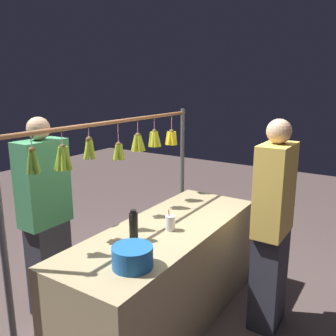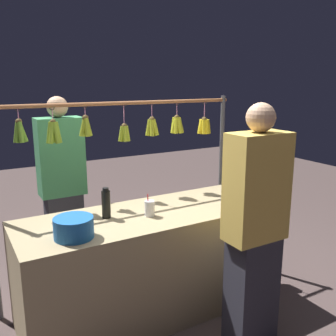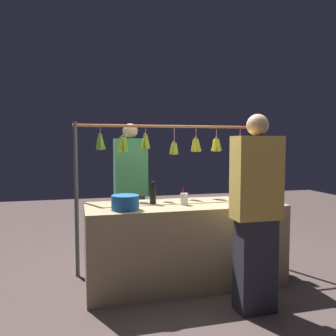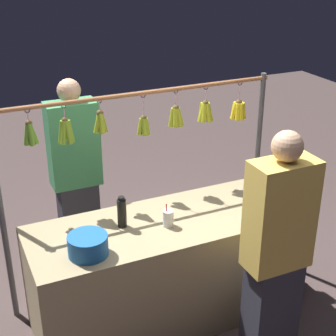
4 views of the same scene
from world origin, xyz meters
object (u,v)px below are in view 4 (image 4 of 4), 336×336
vendor_person (76,180)px  customer_person (275,260)px  drink_cup (168,218)px  water_bottle (122,212)px  blue_bucket (88,245)px

vendor_person → customer_person: size_ratio=1.00×
drink_cup → customer_person: (-0.44, 0.68, -0.05)m
drink_cup → customer_person: customer_person is taller
water_bottle → drink_cup: bearing=156.9°
vendor_person → water_bottle: bearing=96.6°
blue_bucket → customer_person: bearing=152.0°
water_bottle → drink_cup: (-0.30, 0.13, -0.05)m
water_bottle → customer_person: 1.10m
water_bottle → customer_person: customer_person is taller
drink_cup → vendor_person: size_ratio=0.10×
water_bottle → vendor_person: (0.10, -0.86, -0.11)m
vendor_person → drink_cup: bearing=112.0°
blue_bucket → customer_person: customer_person is taller
water_bottle → blue_bucket: size_ratio=0.90×
blue_bucket → customer_person: (-1.06, 0.56, -0.06)m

